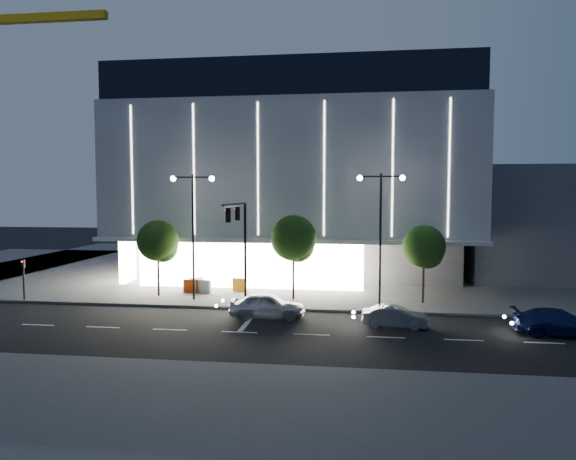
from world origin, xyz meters
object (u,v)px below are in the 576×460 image
at_px(traffic_mast, 240,235).
at_px(barrier_a, 191,286).
at_px(street_lamp_east, 380,219).
at_px(car_third, 560,322).
at_px(street_lamp_west, 193,218).
at_px(barrier_c, 239,285).
at_px(barrier_d, 205,286).
at_px(car_second, 395,317).
at_px(ped_signal_far, 23,275).
at_px(tree_right, 424,249).
at_px(barrier_b, 196,284).
at_px(tree_left, 158,243).
at_px(tree_mid, 294,241).
at_px(car_lead, 267,305).

relative_size(traffic_mast, barrier_a, 6.43).
relative_size(traffic_mast, street_lamp_east, 0.79).
distance_m(car_third, barrier_a, 24.81).
relative_size(street_lamp_west, barrier_c, 8.18).
height_order(street_lamp_east, barrier_d, street_lamp_east).
xyz_separation_m(traffic_mast, barrier_a, (-5.03, 5.10, -4.38)).
height_order(street_lamp_east, barrier_a, street_lamp_east).
bearing_deg(car_second, ped_signal_far, 85.35).
bearing_deg(barrier_a, tree_right, -7.02).
bearing_deg(traffic_mast, barrier_b, 129.30).
height_order(car_second, barrier_d, car_second).
bearing_deg(tree_left, barrier_a, 36.21).
bearing_deg(tree_mid, barrier_c, 151.99).
distance_m(barrier_c, barrier_d, 2.65).
relative_size(car_second, barrier_d, 3.41).
distance_m(ped_signal_far, tree_left, 9.61).
bearing_deg(barrier_d, barrier_a, -158.70).
xyz_separation_m(ped_signal_far, car_second, (25.63, -3.85, -1.27)).
bearing_deg(barrier_c, tree_left, -134.22).
relative_size(traffic_mast, barrier_c, 6.43).
distance_m(ped_signal_far, tree_mid, 19.35).
distance_m(car_lead, barrier_a, 9.63).
xyz_separation_m(street_lamp_east, car_second, (0.63, -5.35, -5.34)).
bearing_deg(tree_left, tree_right, -0.00).
bearing_deg(street_lamp_west, tree_left, 161.06).
height_order(tree_left, barrier_c, tree_left).
bearing_deg(tree_left, car_third, -15.19).
height_order(tree_mid, car_third, tree_mid).
distance_m(tree_mid, tree_right, 9.01).
height_order(street_lamp_west, barrier_d, street_lamp_west).
height_order(tree_mid, car_lead, tree_mid).
relative_size(street_lamp_west, tree_left, 1.57).
distance_m(ped_signal_far, tree_right, 28.21).
height_order(street_lamp_east, tree_right, street_lamp_east).
relative_size(ped_signal_far, car_lead, 0.65).
xyz_separation_m(traffic_mast, street_lamp_west, (-4.00, 2.66, 0.93)).
distance_m(tree_right, car_third, 9.87).
bearing_deg(barrier_c, traffic_mast, -54.12).
bearing_deg(car_third, barrier_b, 72.88).
bearing_deg(car_lead, barrier_b, 40.45).
bearing_deg(street_lamp_west, car_second, -21.43).
relative_size(tree_left, tree_mid, 0.93).
height_order(tree_mid, car_second, tree_mid).
bearing_deg(tree_mid, car_second, -43.96).
distance_m(street_lamp_east, tree_left, 16.12).
bearing_deg(car_third, street_lamp_east, 62.29).
bearing_deg(street_lamp_east, car_third, -32.06).
xyz_separation_m(tree_right, car_lead, (-10.03, -5.16, -3.10)).
distance_m(street_lamp_west, ped_signal_far, 12.76).
bearing_deg(barrier_b, car_lead, -64.96).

